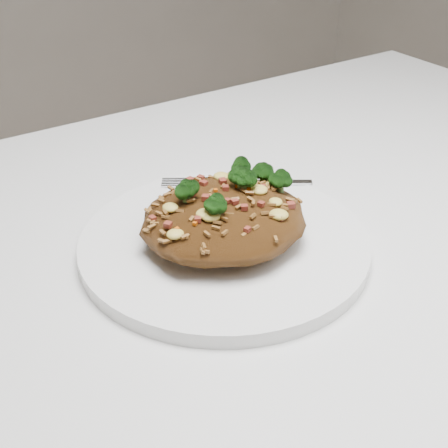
{
  "coord_description": "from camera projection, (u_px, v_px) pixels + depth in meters",
  "views": [
    {
      "loc": [
        -0.28,
        -0.37,
        1.08
      ],
      "look_at": [
        -0.01,
        0.03,
        0.78
      ],
      "focal_mm": 50.0,
      "sensor_mm": 36.0,
      "label": 1
    }
  ],
  "objects": [
    {
      "name": "dining_table",
      "position": [
        252.0,
        336.0,
        0.62
      ],
      "size": [
        1.2,
        0.8,
        0.75
      ],
      "color": "silver",
      "rests_on": "ground"
    },
    {
      "name": "plate",
      "position": [
        224.0,
        244.0,
        0.59
      ],
      "size": [
        0.27,
        0.27,
        0.01
      ],
      "primitive_type": "cylinder",
      "color": "white",
      "rests_on": "dining_table"
    },
    {
      "name": "fried_rice",
      "position": [
        225.0,
        210.0,
        0.57
      ],
      "size": [
        0.15,
        0.14,
        0.06
      ],
      "color": "brown",
      "rests_on": "plate"
    },
    {
      "name": "fork",
      "position": [
        244.0,
        182.0,
        0.67
      ],
      "size": [
        0.14,
        0.1,
        0.0
      ],
      "rotation": [
        0.0,
        0.0,
        -0.58
      ],
      "color": "silver",
      "rests_on": "plate"
    }
  ]
}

